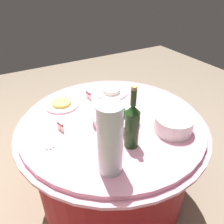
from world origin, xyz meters
TOP-DOWN VIEW (x-y plane):
  - ground_plane at (0.00, 0.00)m, footprint 6.00×6.00m
  - buffet_table at (0.00, 0.00)m, footprint 1.16×1.16m
  - broccoli_bowl at (-0.04, 0.00)m, footprint 0.28×0.28m
  - plate_stack at (-0.27, -0.24)m, footprint 0.21×0.21m
  - wine_bottle at (-0.25, 0.03)m, footprint 0.07×0.07m
  - decorative_fruit_vase at (-0.34, 0.20)m, footprint 0.11×0.11m
  - serving_tongs at (-0.01, 0.40)m, footprint 0.17×0.06m
  - food_plate_rice at (0.28, -0.15)m, footprint 0.22×0.22m
  - food_plate_noodles at (0.30, 0.21)m, footprint 0.22×0.22m
  - label_placard_front at (0.04, 0.31)m, footprint 0.05×0.02m
  - label_placard_mid at (0.30, 0.02)m, footprint 0.05×0.01m

SIDE VIEW (x-z plane):
  - ground_plane at x=0.00m, z-range 0.00..0.00m
  - buffet_table at x=0.00m, z-range 0.01..0.75m
  - serving_tongs at x=-0.01m, z-range 0.74..0.75m
  - food_plate_noodles at x=0.30m, z-range 0.74..0.77m
  - food_plate_rice at x=0.28m, z-range 0.73..0.78m
  - label_placard_front at x=0.04m, z-range 0.74..0.80m
  - label_placard_mid at x=0.30m, z-range 0.74..0.80m
  - broccoli_bowl at x=-0.04m, z-range 0.72..0.84m
  - plate_stack at x=-0.27m, z-range 0.74..0.83m
  - wine_bottle at x=-0.25m, z-range 0.70..1.04m
  - decorative_fruit_vase at x=-0.34m, z-range 0.72..1.06m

